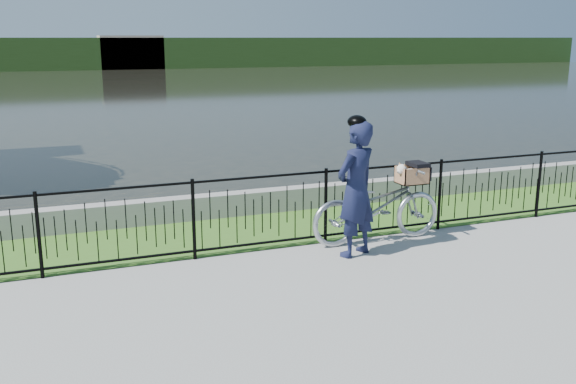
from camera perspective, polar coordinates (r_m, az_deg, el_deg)
name	(u,v)px	position (r m, az deg, el deg)	size (l,w,h in m)	color
ground	(305,290)	(7.97, 1.52, -8.70)	(120.00, 120.00, 0.00)	gray
grass_strip	(242,232)	(10.27, -4.09, -3.53)	(60.00, 2.00, 0.01)	#3B6820
water	(89,90)	(40.01, -17.25, 8.65)	(120.00, 120.00, 0.00)	black
quay_wall	(225,205)	(11.14, -5.63, -1.14)	(60.00, 0.30, 0.40)	gray
fence	(262,213)	(9.20, -2.31, -1.84)	(14.00, 0.06, 1.15)	black
far_treeline	(66,54)	(66.87, -19.16, 11.55)	(120.00, 6.00, 3.00)	#244119
far_building_right	(131,52)	(65.91, -13.79, 11.97)	(6.00, 3.00, 3.20)	gray
bicycle_rig	(377,205)	(9.72, 7.96, -1.18)	(2.11, 0.74, 1.19)	#ABB0B7
cyclist	(356,188)	(8.97, 6.07, 0.36)	(0.83, 0.71, 1.99)	#121632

